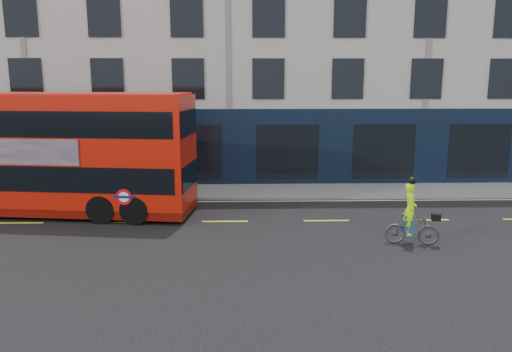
{
  "coord_description": "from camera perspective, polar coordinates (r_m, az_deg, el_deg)",
  "views": [
    {
      "loc": [
        0.71,
        -17.42,
        5.58
      ],
      "look_at": [
        1.22,
        1.74,
        1.77
      ],
      "focal_mm": 35.0,
      "sensor_mm": 36.0,
      "label": 1
    }
  ],
  "objects": [
    {
      "name": "lane_dashes",
      "position": [
        19.74,
        -3.53,
        -5.2
      ],
      "size": [
        58.0,
        0.12,
        0.01
      ],
      "primitive_type": null,
      "color": "yellow",
      "rests_on": "ground"
    },
    {
      "name": "pavement",
      "position": [
        24.56,
        -3.14,
        -1.77
      ],
      "size": [
        60.0,
        3.0,
        0.12
      ],
      "primitive_type": "cube",
      "color": "gray",
      "rests_on": "ground"
    },
    {
      "name": "ground",
      "position": [
        18.31,
        -3.69,
        -6.54
      ],
      "size": [
        120.0,
        120.0,
        0.0
      ],
      "primitive_type": "plane",
      "color": "black",
      "rests_on": "ground"
    },
    {
      "name": "building_terrace",
      "position": [
        30.43,
        -2.95,
        14.83
      ],
      "size": [
        50.0,
        10.07,
        15.0
      ],
      "color": "#ABA8A1",
      "rests_on": "ground"
    },
    {
      "name": "road_edge_line",
      "position": [
        22.82,
        -3.26,
        -2.92
      ],
      "size": [
        58.0,
        0.1,
        0.01
      ],
      "primitive_type": "cube",
      "color": "silver",
      "rests_on": "ground"
    },
    {
      "name": "kerb",
      "position": [
        23.1,
        -3.24,
        -2.59
      ],
      "size": [
        60.0,
        0.12,
        0.13
      ],
      "primitive_type": "cube",
      "color": "slate",
      "rests_on": "ground"
    },
    {
      "name": "bus",
      "position": [
        22.19,
        -23.12,
        2.47
      ],
      "size": [
        12.53,
        4.29,
        4.96
      ],
      "rotation": [
        0.0,
        0.0,
        -0.13
      ],
      "color": "red",
      "rests_on": "ground"
    },
    {
      "name": "cyclist",
      "position": [
        17.68,
        17.34,
        -5.04
      ],
      "size": [
        1.85,
        0.84,
        2.34
      ],
      "rotation": [
        0.0,
        0.0,
        -0.19
      ],
      "color": "#3F4244",
      "rests_on": "ground"
    }
  ]
}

